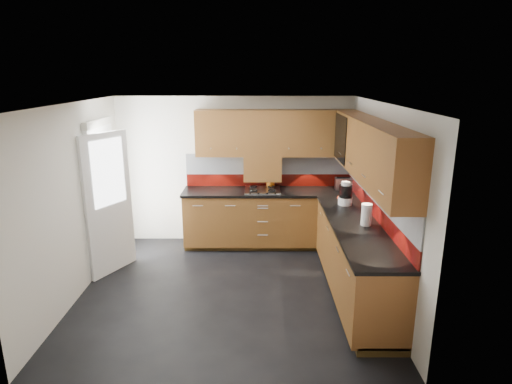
{
  "coord_description": "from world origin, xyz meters",
  "views": [
    {
      "loc": [
        0.36,
        -5.07,
        2.73
      ],
      "look_at": [
        0.35,
        0.65,
        1.15
      ],
      "focal_mm": 30.0,
      "sensor_mm": 36.0,
      "label": 1
    }
  ],
  "objects_px": {
    "gas_hob": "(263,190)",
    "food_processor": "(345,194)",
    "utensil_pot": "(270,181)",
    "toaster": "(343,184)"
  },
  "relations": [
    {
      "from": "gas_hob",
      "to": "utensil_pot",
      "type": "distance_m",
      "value": 0.28
    },
    {
      "from": "gas_hob",
      "to": "toaster",
      "type": "bearing_deg",
      "value": 4.62
    },
    {
      "from": "toaster",
      "to": "utensil_pot",
      "type": "bearing_deg",
      "value": 173.69
    },
    {
      "from": "utensil_pot",
      "to": "toaster",
      "type": "bearing_deg",
      "value": -6.31
    },
    {
      "from": "utensil_pot",
      "to": "gas_hob",
      "type": "bearing_deg",
      "value": -119.56
    },
    {
      "from": "toaster",
      "to": "food_processor",
      "type": "xyz_separation_m",
      "value": [
        -0.14,
        -0.83,
        0.06
      ]
    },
    {
      "from": "gas_hob",
      "to": "utensil_pot",
      "type": "bearing_deg",
      "value": 60.44
    },
    {
      "from": "gas_hob",
      "to": "food_processor",
      "type": "height_order",
      "value": "food_processor"
    },
    {
      "from": "utensil_pot",
      "to": "food_processor",
      "type": "relative_size",
      "value": 1.44
    },
    {
      "from": "toaster",
      "to": "food_processor",
      "type": "distance_m",
      "value": 0.85
    }
  ]
}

